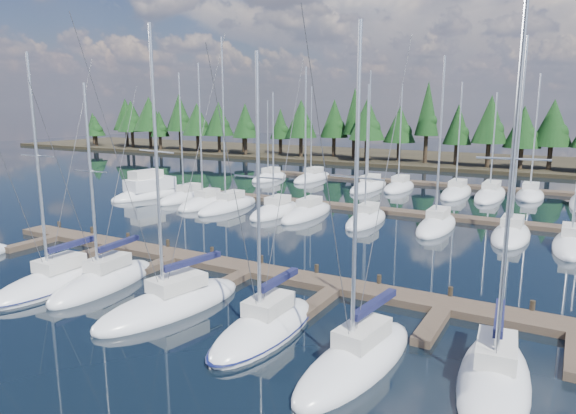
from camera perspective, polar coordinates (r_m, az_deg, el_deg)
The scene contains 13 objects.
ground at distance 43.00m, azimuth 4.89°, elevation -2.85°, with size 260.00×260.00×0.00m, color black.
far_shore at distance 100.01m, azimuth 19.39°, elevation 4.81°, with size 220.00×30.00×0.60m, color #2B2518.
main_dock at distance 32.30m, azimuth -4.55°, elevation -7.28°, with size 44.00×6.13×0.90m.
back_docks at distance 60.96m, azimuth 12.57°, elevation 1.31°, with size 50.00×21.80×0.40m.
front_sailboat_1 at distance 33.23m, azimuth -24.41°, elevation -7.61°, with size 3.33×8.68×14.04m.
front_sailboat_2 at distance 32.26m, azimuth -19.72°, elevation -7.80°, with size 3.30×8.24×12.45m.
front_sailboat_3 at distance 27.86m, azimuth -12.82°, elevation -10.44°, with size 4.65×9.34×15.00m.
front_sailboat_4 at distance 24.51m, azimuth -2.60°, elevation -13.28°, with size 2.87×8.06×13.46m.
front_sailboat_5 at distance 21.92m, azimuth 7.68°, elevation -16.46°, with size 3.54×8.68×14.21m.
front_sailboat_6 at distance 21.82m, azimuth 21.92°, elevation -17.33°, with size 3.42×8.49×15.77m.
back_sailboat_rows at distance 56.38m, azimuth 11.24°, elevation 0.64°, with size 45.94×32.37×17.68m.
motor_yacht_left at distance 61.72m, azimuth -15.06°, elevation 1.65°, with size 5.13×10.63×5.11m.
tree_line at distance 89.96m, azimuth 18.25°, elevation 8.78°, with size 186.64×11.53×13.87m.
Camera 1 is at (17.18, -8.00, 10.46)m, focal length 32.00 mm.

